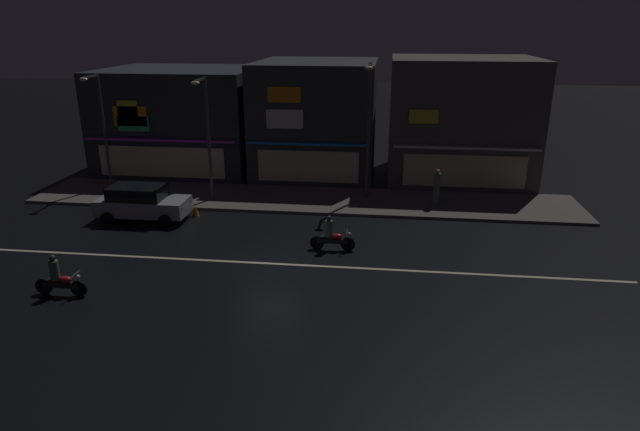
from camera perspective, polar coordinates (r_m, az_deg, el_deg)
ground_plane at (r=21.92m, az=-5.18°, el=-5.00°), size 140.00×140.00×0.00m
lane_divider_stripe at (r=21.92m, az=-5.19°, el=-4.99°), size 27.47×0.16×0.01m
sidewalk_far at (r=29.51m, az=-1.87°, el=1.71°), size 28.92×4.56×0.14m
storefront_left_block at (r=35.00m, az=-0.28°, el=10.16°), size 7.20×8.60×6.83m
storefront_center_block at (r=34.29m, az=14.31°, el=9.63°), size 8.30×7.22×7.13m
storefront_right_block at (r=37.07m, az=-13.92°, el=9.72°), size 9.47×8.45×6.31m
streetlamp_west at (r=32.77m, az=-21.77°, el=9.06°), size 0.44×1.64×6.31m
streetlamp_mid at (r=28.74m, az=-11.69°, el=8.81°), size 0.44×1.64×6.36m
streetlamp_east at (r=28.67m, az=5.04°, el=9.79°), size 0.44×1.64×7.00m
pedestrian_on_sidewalk at (r=28.50m, az=11.98°, el=2.72°), size 0.34×0.34×1.95m
parked_car_near_kerb at (r=27.72m, az=-18.00°, el=1.30°), size 4.30×1.98×1.67m
motorcycle_lead at (r=22.89m, az=1.18°, el=-2.12°), size 1.90×0.60×1.52m
motorcycle_opposite_lane at (r=21.21m, az=-25.49°, el=-5.93°), size 1.90×0.60×1.52m
traffic_cone at (r=27.69m, az=-12.78°, el=0.47°), size 0.36×0.36×0.55m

